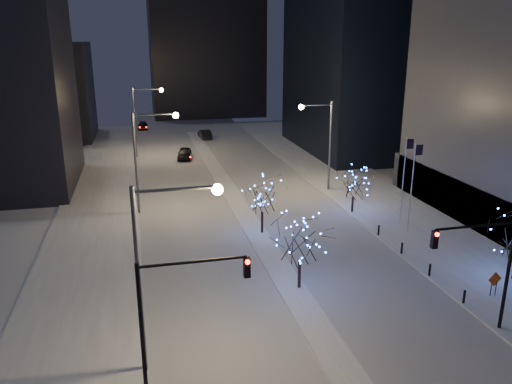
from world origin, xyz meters
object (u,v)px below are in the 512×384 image
object	(u,v)px
traffic_signal_west	(175,304)
construction_sign	(495,281)
car_mid	(205,134)
car_far	(143,126)
street_lamp_w_mid	(146,148)
car_near	(185,153)
street_lamp_w_far	(142,112)
holiday_tree_plaza_far	(354,183)
street_lamp_east	(323,135)
traffic_signal_east	(487,259)
holiday_tree_median_near	(300,240)
holiday_tree_median_far	(262,196)
street_lamp_w_near	(159,253)

from	to	relation	value
traffic_signal_west	construction_sign	distance (m)	21.87
car_mid	car_far	size ratio (longest dim) A/B	1.07
street_lamp_w_mid	car_near	world-z (taller)	street_lamp_w_mid
street_lamp_w_far	holiday_tree_plaza_far	world-z (taller)	street_lamp_w_far
street_lamp_east	traffic_signal_east	bearing A→B (deg)	-92.26
traffic_signal_west	traffic_signal_east	xyz separation A→B (m)	(17.38, 1.00, 0.00)
street_lamp_east	construction_sign	world-z (taller)	street_lamp_east
holiday_tree_median_near	holiday_tree_plaza_far	size ratio (longest dim) A/B	1.14
car_near	holiday_tree_plaza_far	distance (m)	30.55
street_lamp_east	street_lamp_w_mid	bearing A→B (deg)	-171.04
street_lamp_east	holiday_tree_median_near	xyz separation A→B (m)	(-9.58, -21.51, -2.81)
street_lamp_east	car_near	xyz separation A→B (m)	(-13.43, 19.39, -5.65)
street_lamp_w_mid	street_lamp_w_far	xyz separation A→B (m)	(0.00, 25.00, 0.00)
street_lamp_east	traffic_signal_east	distance (m)	29.08
street_lamp_w_mid	traffic_signal_west	size ratio (longest dim) A/B	1.43
holiday_tree_median_near	holiday_tree_plaza_far	world-z (taller)	holiday_tree_median_near
holiday_tree_median_near	holiday_tree_median_far	world-z (taller)	holiday_tree_median_near
traffic_signal_west	holiday_tree_median_near	world-z (taller)	traffic_signal_west
street_lamp_w_far	traffic_signal_west	world-z (taller)	street_lamp_w_far
car_far	construction_sign	size ratio (longest dim) A/B	2.55
car_near	holiday_tree_median_far	size ratio (longest dim) A/B	0.92
street_lamp_w_near	holiday_tree_median_far	world-z (taller)	street_lamp_w_near
street_lamp_w_near	car_far	distance (m)	74.16
street_lamp_w_far	car_mid	xyz separation A→B (m)	(10.44, 11.82, -5.72)
traffic_signal_west	holiday_tree_median_far	bearing A→B (deg)	64.78
holiday_tree_median_near	car_mid	bearing A→B (deg)	88.96
car_far	holiday_tree_median_far	distance (m)	57.76
street_lamp_w_near	car_far	world-z (taller)	street_lamp_w_near
traffic_signal_east	car_mid	bearing A→B (deg)	96.75
holiday_tree_median_near	street_lamp_w_far	bearing A→B (deg)	102.24
street_lamp_w_mid	construction_sign	world-z (taller)	street_lamp_w_mid
street_lamp_w_near	street_lamp_w_far	xyz separation A→B (m)	(0.00, 50.00, 0.00)
car_near	construction_sign	world-z (taller)	construction_sign
car_far	street_lamp_w_far	bearing A→B (deg)	-88.59
street_lamp_w_near	car_mid	distance (m)	62.95
street_lamp_w_near	construction_sign	distance (m)	22.39
holiday_tree_plaza_far	car_mid	bearing A→B (deg)	102.22
traffic_signal_west	car_mid	xyz separation A→B (m)	(9.94, 63.82, -3.98)
street_lamp_w_far	car_near	xyz separation A→B (m)	(5.59, -2.61, -5.70)
street_lamp_w_far	holiday_tree_median_far	world-z (taller)	street_lamp_w_far
street_lamp_w_far	traffic_signal_west	size ratio (longest dim) A/B	1.43
street_lamp_w_near	traffic_signal_east	world-z (taller)	street_lamp_w_near
car_near	holiday_tree_median_far	world-z (taller)	holiday_tree_median_far
street_lamp_w_far	construction_sign	bearing A→B (deg)	-65.57
car_near	holiday_tree_median_near	bearing A→B (deg)	-75.26
street_lamp_w_far	holiday_tree_plaza_far	distance (m)	35.69
car_mid	holiday_tree_median_near	distance (m)	55.40
car_near	car_mid	size ratio (longest dim) A/B	0.99
street_lamp_east	holiday_tree_plaza_far	size ratio (longest dim) A/B	2.13
holiday_tree_median_far	construction_sign	xyz separation A→B (m)	(12.18, -14.57, -2.29)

